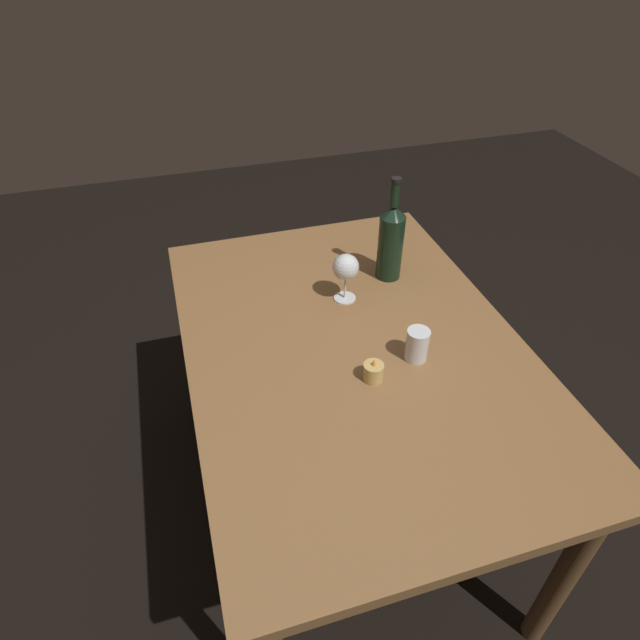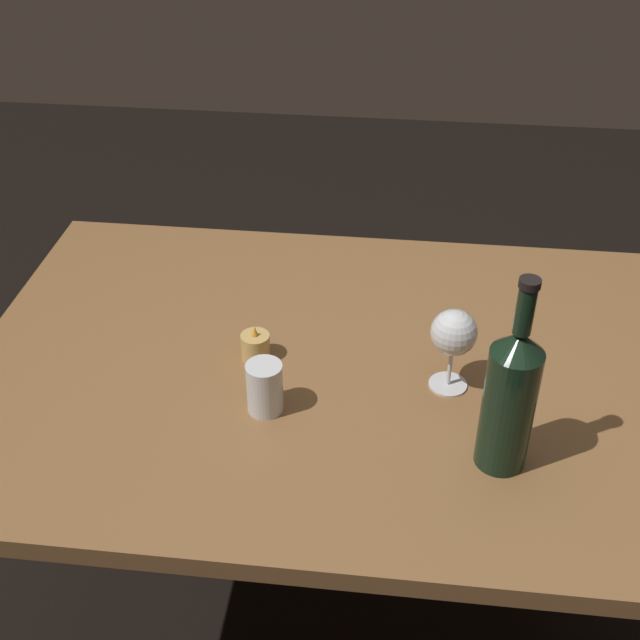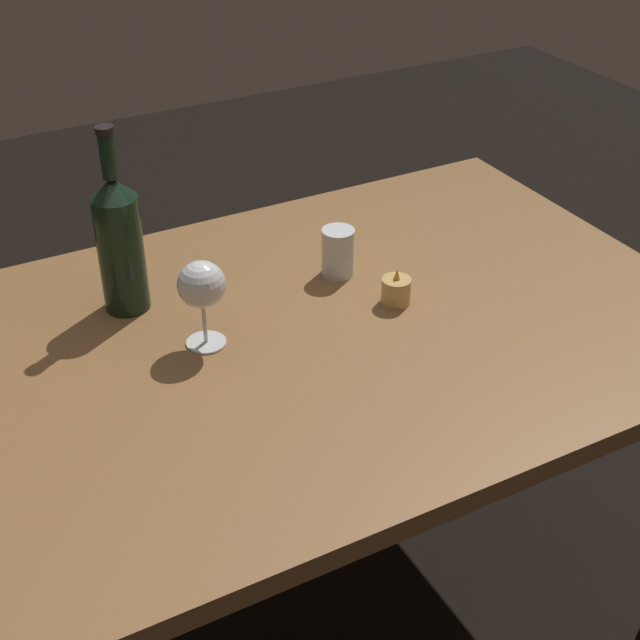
% 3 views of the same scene
% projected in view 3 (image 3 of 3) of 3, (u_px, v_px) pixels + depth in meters
% --- Properties ---
extents(ground_plane, '(6.00, 6.00, 0.00)m').
position_uv_depth(ground_plane, '(324.00, 610.00, 1.96)').
color(ground_plane, black).
extents(dining_table, '(1.30, 0.90, 0.74)m').
position_uv_depth(dining_table, '(325.00, 366.00, 1.60)').
color(dining_table, olive).
rests_on(dining_table, ground).
extents(wine_glass_left, '(0.08, 0.08, 0.15)m').
position_uv_depth(wine_glass_left, '(202.00, 287.00, 1.44)').
color(wine_glass_left, white).
rests_on(wine_glass_left, dining_table).
extents(wine_bottle, '(0.08, 0.08, 0.33)m').
position_uv_depth(wine_bottle, '(120.00, 241.00, 1.52)').
color(wine_bottle, black).
rests_on(wine_bottle, dining_table).
extents(water_tumbler, '(0.06, 0.06, 0.09)m').
position_uv_depth(water_tumbler, '(338.00, 255.00, 1.66)').
color(water_tumbler, white).
rests_on(water_tumbler, dining_table).
extents(votive_candle, '(0.05, 0.05, 0.07)m').
position_uv_depth(votive_candle, '(395.00, 290.00, 1.59)').
color(votive_candle, '#DBB266').
rests_on(votive_candle, dining_table).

